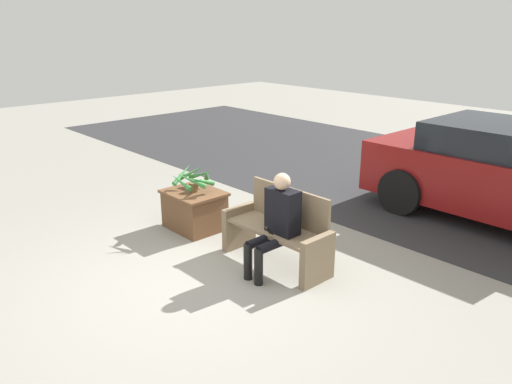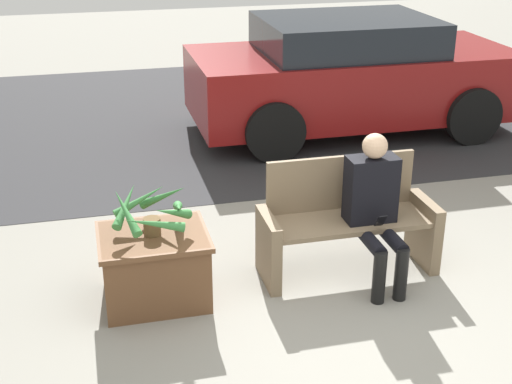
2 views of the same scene
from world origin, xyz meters
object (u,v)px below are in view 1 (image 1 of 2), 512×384
at_px(person_seated, 277,219).
at_px(potted_plant, 193,178).
at_px(parked_car, 511,174).
at_px(bench, 279,231).
at_px(planter_box, 195,209).

distance_m(person_seated, potted_plant, 1.76).
bearing_deg(parked_car, bench, -111.12).
xyz_separation_m(person_seated, potted_plant, (-1.76, 0.08, 0.09)).
bearing_deg(planter_box, parked_car, 50.71).
xyz_separation_m(bench, planter_box, (-1.61, -0.11, -0.13)).
distance_m(planter_box, potted_plant, 0.46).
bearing_deg(person_seated, bench, 129.14).
xyz_separation_m(planter_box, potted_plant, (0.00, 0.00, 0.46)).
xyz_separation_m(person_seated, planter_box, (-1.76, 0.08, -0.37)).
xyz_separation_m(bench, person_seated, (0.16, -0.19, 0.25)).
distance_m(person_seated, planter_box, 1.80).
relative_size(bench, person_seated, 1.19).
bearing_deg(bench, planter_box, -175.97).
bearing_deg(potted_plant, parked_car, 50.74).
bearing_deg(parked_car, person_seated, -107.97).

